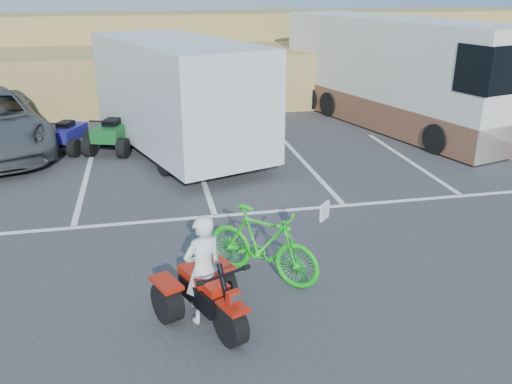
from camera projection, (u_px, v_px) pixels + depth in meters
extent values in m
plane|color=#343436|center=(235.00, 276.00, 8.54)|extent=(100.00, 100.00, 0.00)
cube|color=white|center=(85.00, 181.00, 12.59)|extent=(0.12, 5.00, 0.01)
cube|color=white|center=(201.00, 174.00, 13.10)|extent=(0.12, 5.00, 0.01)
cube|color=white|center=(308.00, 166.00, 13.61)|extent=(0.12, 5.00, 0.01)
cube|color=white|center=(407.00, 160.00, 14.11)|extent=(0.12, 5.00, 0.01)
cube|color=white|center=(500.00, 154.00, 14.62)|extent=(0.12, 5.00, 0.01)
cube|color=white|center=(215.00, 216.00, 10.72)|extent=(28.00, 0.12, 0.01)
cube|color=olive|center=(175.00, 74.00, 20.95)|extent=(40.00, 6.00, 2.00)
cube|color=olive|center=(168.00, 39.00, 23.78)|extent=(40.00, 4.00, 2.20)
imported|color=white|center=(203.00, 270.00, 7.19)|extent=(0.66, 0.56, 1.54)
imported|color=#14BF19|center=(262.00, 244.00, 8.30)|extent=(1.79, 1.73, 1.17)
cube|color=silver|center=(178.00, 92.00, 14.21)|extent=(4.51, 6.84, 2.65)
cylinder|color=black|center=(180.00, 139.00, 14.67)|extent=(2.44, 1.47, 0.74)
cube|color=silver|center=(393.00, 72.00, 17.14)|extent=(4.68, 9.34, 3.26)
cube|color=brown|center=(390.00, 108.00, 17.56)|extent=(4.73, 9.35, 0.91)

